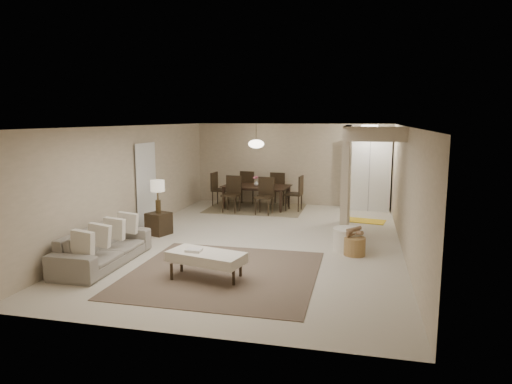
% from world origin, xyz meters
% --- Properties ---
extents(floor, '(9.00, 9.00, 0.00)m').
position_xyz_m(floor, '(0.00, 0.00, 0.00)').
color(floor, beige).
rests_on(floor, ground).
extents(ceiling, '(9.00, 9.00, 0.00)m').
position_xyz_m(ceiling, '(0.00, 0.00, 2.50)').
color(ceiling, white).
rests_on(ceiling, back_wall).
extents(back_wall, '(6.00, 0.00, 6.00)m').
position_xyz_m(back_wall, '(0.00, 4.50, 1.25)').
color(back_wall, tan).
rests_on(back_wall, floor).
extents(left_wall, '(0.00, 9.00, 9.00)m').
position_xyz_m(left_wall, '(-3.00, 0.00, 1.25)').
color(left_wall, tan).
rests_on(left_wall, floor).
extents(right_wall, '(0.00, 9.00, 9.00)m').
position_xyz_m(right_wall, '(3.00, 0.00, 1.25)').
color(right_wall, tan).
rests_on(right_wall, floor).
extents(partition, '(0.15, 2.50, 2.50)m').
position_xyz_m(partition, '(1.80, 1.25, 1.25)').
color(partition, tan).
rests_on(partition, floor).
extents(doorway, '(0.04, 0.90, 2.04)m').
position_xyz_m(doorway, '(-2.97, 0.60, 1.02)').
color(doorway, black).
rests_on(doorway, floor).
extents(pantry_cabinet, '(1.20, 0.55, 2.10)m').
position_xyz_m(pantry_cabinet, '(2.35, 4.15, 1.05)').
color(pantry_cabinet, white).
rests_on(pantry_cabinet, floor).
extents(flush_light, '(0.44, 0.44, 0.05)m').
position_xyz_m(flush_light, '(2.30, 3.20, 2.46)').
color(flush_light, white).
rests_on(flush_light, ceiling).
extents(living_rug, '(3.20, 3.20, 0.01)m').
position_xyz_m(living_rug, '(-0.14, -2.22, 0.01)').
color(living_rug, brown).
rests_on(living_rug, floor).
extents(sofa, '(2.22, 0.89, 0.65)m').
position_xyz_m(sofa, '(-2.45, -2.22, 0.32)').
color(sofa, gray).
rests_on(sofa, floor).
extents(ottoman_bench, '(1.38, 0.87, 0.46)m').
position_xyz_m(ottoman_bench, '(-0.34, -2.52, 0.37)').
color(ottoman_bench, silver).
rests_on(ottoman_bench, living_rug).
extents(side_table, '(0.59, 0.59, 0.51)m').
position_xyz_m(side_table, '(-2.40, 0.05, 0.25)').
color(side_table, black).
rests_on(side_table, floor).
extents(table_lamp, '(0.32, 0.32, 0.76)m').
position_xyz_m(table_lamp, '(-2.40, 0.05, 1.07)').
color(table_lamp, '#4B3A20').
rests_on(table_lamp, side_table).
extents(round_pouf, '(0.59, 0.59, 0.46)m').
position_xyz_m(round_pouf, '(1.90, -0.32, 0.23)').
color(round_pouf, silver).
rests_on(round_pouf, floor).
extents(wicker_basket, '(0.48, 0.48, 0.36)m').
position_xyz_m(wicker_basket, '(2.05, -0.59, 0.18)').
color(wicker_basket, olive).
rests_on(wicker_basket, floor).
extents(dining_rug, '(2.80, 2.10, 0.01)m').
position_xyz_m(dining_rug, '(-0.90, 3.57, 0.01)').
color(dining_rug, '#726246').
rests_on(dining_rug, floor).
extents(dining_table, '(2.04, 1.27, 0.68)m').
position_xyz_m(dining_table, '(-0.90, 3.57, 0.34)').
color(dining_table, black).
rests_on(dining_table, dining_rug).
extents(dining_chairs, '(2.80, 2.13, 1.03)m').
position_xyz_m(dining_chairs, '(-0.90, 3.57, 0.52)').
color(dining_chairs, black).
rests_on(dining_chairs, dining_rug).
extents(vase, '(0.17, 0.17, 0.15)m').
position_xyz_m(vase, '(-0.90, 3.57, 0.76)').
color(vase, white).
rests_on(vase, dining_table).
extents(yellow_mat, '(1.09, 0.78, 0.01)m').
position_xyz_m(yellow_mat, '(2.28, 2.54, 0.01)').
color(yellow_mat, yellow).
rests_on(yellow_mat, floor).
extents(pendant_light, '(0.46, 0.46, 0.71)m').
position_xyz_m(pendant_light, '(-0.90, 3.57, 1.92)').
color(pendant_light, '#4B3A20').
rests_on(pendant_light, ceiling).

